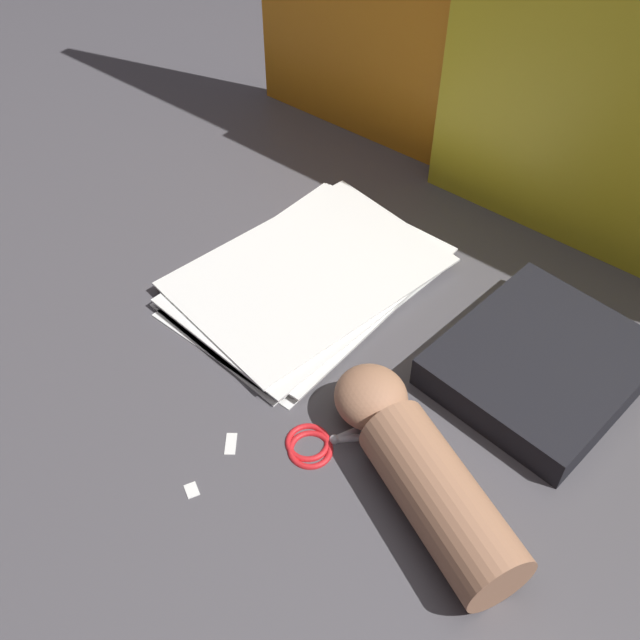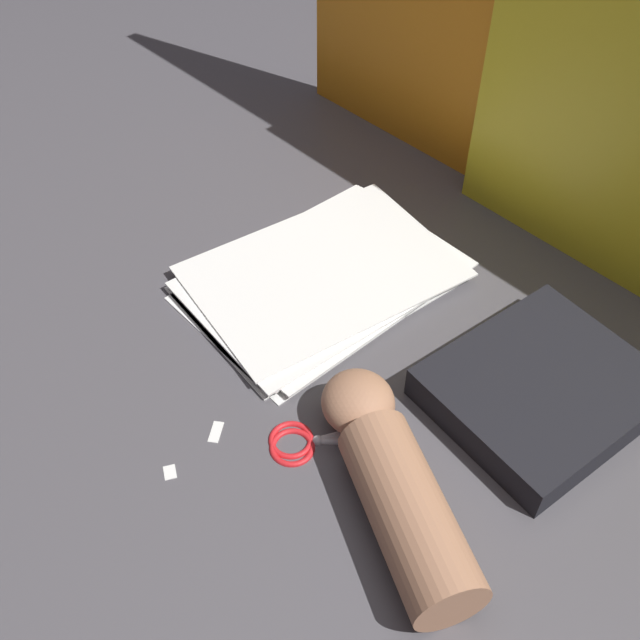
# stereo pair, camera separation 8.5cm
# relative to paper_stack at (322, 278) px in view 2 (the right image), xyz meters

# --- Properties ---
(ground_plane) EXTENTS (6.00, 6.00, 0.00)m
(ground_plane) POSITION_rel_paper_stack_xyz_m (0.13, -0.07, -0.01)
(ground_plane) COLOR #4C494F
(paper_stack) EXTENTS (0.27, 0.36, 0.02)m
(paper_stack) POSITION_rel_paper_stack_xyz_m (0.00, 0.00, 0.00)
(paper_stack) COLOR white
(paper_stack) RESTS_ON ground_plane
(book_closed) EXTENTS (0.20, 0.23, 0.04)m
(book_closed) POSITION_rel_paper_stack_xyz_m (0.30, 0.08, 0.01)
(book_closed) COLOR black
(book_closed) RESTS_ON ground_plane
(scissors) EXTENTS (0.12, 0.15, 0.01)m
(scissors) POSITION_rel_paper_stack_xyz_m (0.19, -0.16, -0.00)
(scissors) COLOR silver
(scissors) RESTS_ON ground_plane
(hand_forearm) EXTENTS (0.29, 0.16, 0.08)m
(hand_forearm) POSITION_rel_paper_stack_xyz_m (0.30, -0.14, 0.03)
(hand_forearm) COLOR #A87556
(hand_forearm) RESTS_ON ground_plane
(paper_scrap_near) EXTENTS (0.02, 0.02, 0.00)m
(paper_scrap_near) POSITION_rel_paper_stack_xyz_m (0.13, -0.30, -0.01)
(paper_scrap_near) COLOR white
(paper_scrap_near) RESTS_ON ground_plane
(paper_scrap_mid) EXTENTS (0.03, 0.03, 0.00)m
(paper_scrap_mid) POSITION_rel_paper_stack_xyz_m (0.12, -0.23, -0.01)
(paper_scrap_mid) COLOR white
(paper_scrap_mid) RESTS_ON ground_plane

